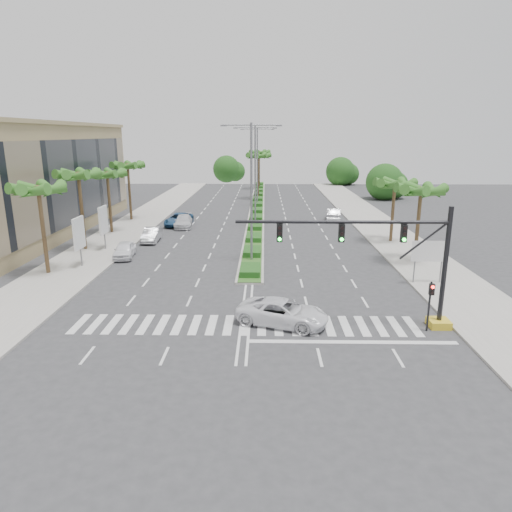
% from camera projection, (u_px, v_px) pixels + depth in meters
% --- Properties ---
extents(ground, '(160.00, 160.00, 0.00)m').
position_uv_depth(ground, '(245.00, 325.00, 27.29)').
color(ground, '#333335').
rests_on(ground, ground).
extents(footpath_right, '(6.00, 120.00, 0.15)m').
position_uv_depth(footpath_right, '(403.00, 246.00, 46.31)').
color(footpath_right, gray).
rests_on(footpath_right, ground).
extents(footpath_left, '(6.00, 120.00, 0.15)m').
position_uv_depth(footpath_left, '(106.00, 245.00, 46.86)').
color(footpath_left, gray).
rests_on(footpath_left, ground).
extents(median, '(2.20, 75.00, 0.20)m').
position_uv_depth(median, '(257.00, 207.00, 70.72)').
color(median, gray).
rests_on(median, ground).
extents(median_grass, '(1.80, 75.00, 0.04)m').
position_uv_depth(median_grass, '(257.00, 206.00, 70.69)').
color(median_grass, '#2E5A1F').
rests_on(median_grass, median).
extents(building, '(12.00, 36.00, 12.00)m').
position_uv_depth(building, '(24.00, 181.00, 51.32)').
color(building, tan).
rests_on(building, ground).
extents(signal_gantry, '(12.60, 1.20, 7.20)m').
position_uv_depth(signal_gantry, '(405.00, 271.00, 26.23)').
color(signal_gantry, gold).
rests_on(signal_gantry, ground).
extents(pedestrian_signal, '(0.28, 0.36, 3.00)m').
position_uv_depth(pedestrian_signal, '(430.00, 298.00, 25.91)').
color(pedestrian_signal, black).
rests_on(pedestrian_signal, ground).
extents(direction_sign, '(2.70, 0.11, 3.40)m').
position_uv_depth(direction_sign, '(429.00, 253.00, 34.13)').
color(direction_sign, slate).
rests_on(direction_sign, ground).
extents(billboard_near, '(0.18, 2.10, 4.35)m').
position_uv_depth(billboard_near, '(79.00, 234.00, 38.37)').
color(billboard_near, slate).
rests_on(billboard_near, ground).
extents(billboard_far, '(0.18, 2.10, 4.35)m').
position_uv_depth(billboard_far, '(103.00, 221.00, 44.17)').
color(billboard_far, slate).
rests_on(billboard_far, ground).
extents(palm_left_near, '(4.57, 4.68, 7.55)m').
position_uv_depth(palm_left_near, '(39.00, 192.00, 35.51)').
color(palm_left_near, brown).
rests_on(palm_left_near, ground).
extents(palm_left_mid, '(4.57, 4.68, 7.95)m').
position_uv_depth(palm_left_mid, '(79.00, 178.00, 43.14)').
color(palm_left_mid, brown).
rests_on(palm_left_mid, ground).
extents(palm_left_far, '(4.57, 4.68, 7.35)m').
position_uv_depth(palm_left_far, '(107.00, 176.00, 51.02)').
color(palm_left_far, brown).
rests_on(palm_left_far, ground).
extents(palm_left_end, '(4.57, 4.68, 7.75)m').
position_uv_depth(palm_left_end, '(128.00, 168.00, 58.64)').
color(palm_left_end, brown).
rests_on(palm_left_end, ground).
extents(palm_right_near, '(4.57, 4.68, 7.05)m').
position_uv_depth(palm_right_near, '(421.00, 193.00, 38.94)').
color(palm_right_near, brown).
rests_on(palm_right_near, ground).
extents(palm_right_far, '(4.57, 4.68, 6.75)m').
position_uv_depth(palm_right_far, '(395.00, 186.00, 46.74)').
color(palm_right_far, brown).
rests_on(palm_right_far, ground).
extents(palm_median_a, '(4.57, 4.68, 8.05)m').
position_uv_depth(palm_median_a, '(258.00, 157.00, 78.55)').
color(palm_median_a, brown).
rests_on(palm_median_a, ground).
extents(palm_median_b, '(4.57, 4.68, 8.05)m').
position_uv_depth(palm_median_b, '(259.00, 154.00, 93.04)').
color(palm_median_b, brown).
rests_on(palm_median_b, ground).
extents(streetlight_near, '(5.10, 0.25, 12.00)m').
position_uv_depth(streetlight_near, '(251.00, 185.00, 39.05)').
color(streetlight_near, slate).
rests_on(streetlight_near, ground).
extents(streetlight_mid, '(5.10, 0.25, 12.00)m').
position_uv_depth(streetlight_mid, '(255.00, 171.00, 54.50)').
color(streetlight_mid, slate).
rests_on(streetlight_mid, ground).
extents(streetlight_far, '(5.10, 0.25, 12.00)m').
position_uv_depth(streetlight_far, '(257.00, 163.00, 69.95)').
color(streetlight_far, slate).
rests_on(streetlight_far, ground).
extents(car_parked_a, '(2.20, 4.41, 1.44)m').
position_uv_depth(car_parked_a, '(125.00, 250.00, 42.11)').
color(car_parked_a, white).
rests_on(car_parked_a, ground).
extents(car_parked_b, '(1.68, 4.48, 1.46)m').
position_uv_depth(car_parked_b, '(152.00, 235.00, 48.41)').
color(car_parked_b, silver).
rests_on(car_parked_b, ground).
extents(car_parked_c, '(3.19, 5.77, 1.53)m').
position_uv_depth(car_parked_c, '(179.00, 219.00, 56.92)').
color(car_parked_c, '#2B5785').
rests_on(car_parked_c, ground).
extents(car_parked_d, '(2.55, 5.24, 1.47)m').
position_uv_depth(car_parked_d, '(183.00, 221.00, 55.84)').
color(car_parked_d, silver).
rests_on(car_parked_d, ground).
extents(car_crossing, '(5.97, 4.19, 1.51)m').
position_uv_depth(car_crossing, '(283.00, 312.00, 27.26)').
color(car_crossing, white).
rests_on(car_crossing, ground).
extents(car_right, '(2.38, 5.13, 1.63)m').
position_uv_depth(car_right, '(333.00, 214.00, 60.30)').
color(car_right, silver).
rests_on(car_right, ground).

